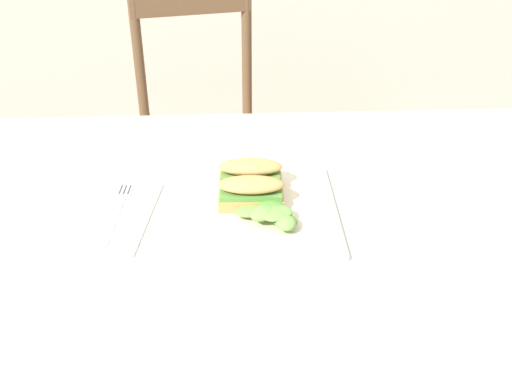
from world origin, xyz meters
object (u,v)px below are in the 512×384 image
(chair_wooden_far, at_px, (204,141))
(fork_on_napkin, at_px, (118,208))
(dining_table, at_px, (297,269))
(plate_lunch, at_px, (257,211))
(sandwich_half_front, at_px, (251,192))
(sandwich_half_back, at_px, (250,174))

(chair_wooden_far, height_order, fork_on_napkin, chair_wooden_far)
(dining_table, relative_size, plate_lunch, 5.01)
(chair_wooden_far, bearing_deg, plate_lunch, -81.24)
(dining_table, height_order, fork_on_napkin, fork_on_napkin)
(sandwich_half_front, distance_m, sandwich_half_back, 0.06)
(sandwich_half_back, xyz_separation_m, fork_on_napkin, (-0.24, -0.05, -0.03))
(dining_table, bearing_deg, fork_on_napkin, 174.90)
(dining_table, distance_m, fork_on_napkin, 0.34)
(sandwich_half_front, bearing_deg, plate_lunch, -49.87)
(plate_lunch, distance_m, fork_on_napkin, 0.25)
(dining_table, distance_m, sandwich_half_front, 0.18)
(sandwich_half_front, bearing_deg, chair_wooden_far, 98.20)
(plate_lunch, bearing_deg, chair_wooden_far, 98.76)
(plate_lunch, bearing_deg, fork_on_napkin, 175.42)
(chair_wooden_far, height_order, sandwich_half_front, chair_wooden_far)
(sandwich_half_front, height_order, fork_on_napkin, sandwich_half_front)
(dining_table, height_order, chair_wooden_far, chair_wooden_far)
(chair_wooden_far, relative_size, sandwich_half_front, 7.38)
(chair_wooden_far, height_order, plate_lunch, chair_wooden_far)
(fork_on_napkin, bearing_deg, sandwich_half_back, 12.87)
(dining_table, height_order, sandwich_half_back, sandwich_half_back)
(dining_table, relative_size, fork_on_napkin, 7.48)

